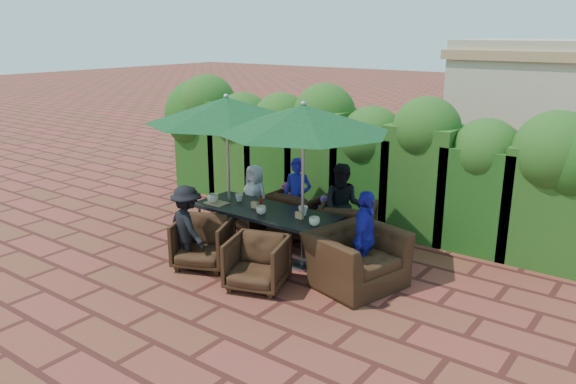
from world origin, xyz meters
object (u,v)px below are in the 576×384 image
Objects in this scene: chair_near_left at (203,240)px; chair_near_right at (257,260)px; chair_end_right at (357,250)px; dining_table at (265,214)px; chair_far_mid at (300,211)px; umbrella_left at (226,110)px; umbrella_right at (303,119)px; chair_far_right at (348,224)px; chair_far_left at (256,210)px.

chair_near_right is at bearing -28.43° from chair_near_left.
dining_table is at bearing 102.43° from chair_end_right.
chair_near_left is (-0.41, -1.92, -0.03)m from chair_far_mid.
chair_end_right reaches higher than chair_far_mid.
umbrella_right is at bearing -1.05° from umbrella_left.
chair_far_right is (1.67, 0.94, -1.78)m from umbrella_left.
chair_near_right is 1.36m from chair_end_right.
umbrella_right is 2.86× the size of chair_far_right.
umbrella_left is at bearing 56.69° from chair_far_mid.
chair_near_left reaches higher than dining_table.
chair_far_right is 0.73× the size of chair_end_right.
umbrella_left is at bearing 102.49° from chair_end_right.
umbrella_left is 2.04m from chair_far_left.
umbrella_right is 2.04m from chair_far_right.
chair_near_right is at bearing -95.28° from umbrella_right.
umbrella_right is 2.06m from chair_near_right.
umbrella_right reaches higher than chair_far_mid.
chair_far_right is at bearing 29.46° from umbrella_left.
chair_far_left is 0.84m from chair_far_mid.
chair_far_left is at bearing 111.40° from chair_near_right.
umbrella_right reaches higher than chair_near_left.
chair_near_right is (0.62, -0.94, -0.29)m from dining_table.
chair_near_left is at bearing 78.12° from chair_far_mid.
dining_table is 1.35m from chair_far_right.
umbrella_left is at bearing 8.98° from chair_far_right.
dining_table is 3.00× the size of chair_near_right.
umbrella_right reaches higher than chair_far_left.
chair_near_right reaches higher than dining_table.
chair_far_right is (0.99, -0.09, -0.00)m from chair_far_mid.
dining_table is 3.37× the size of chair_far_left.
umbrella_left is 2.97m from chair_end_right.
chair_end_right reaches higher than dining_table.
umbrella_left is at bearing 116.69° from chair_far_left.
umbrella_left is 2.91× the size of chair_far_right.
chair_near_left is (0.27, -0.89, -1.81)m from umbrella_left.
chair_near_left is (-0.49, -0.85, -0.27)m from dining_table.
chair_far_right reaches higher than chair_near_left.
umbrella_right is at bearing 57.88° from chair_far_right.
chair_end_right reaches higher than chair_far_left.
chair_far_mid is (-0.79, 1.06, -1.78)m from umbrella_right.
umbrella_left is 3.24× the size of chair_near_right.
chair_far_mid is at bearing 71.98° from chair_end_right.
umbrella_left is 2.89× the size of chair_far_mid.
dining_table is 2.68× the size of chair_far_mid.
umbrella_right is at bearing 0.64° from dining_table.
chair_far_right reaches higher than chair_near_right.
chair_far_right reaches higher than chair_far_left.
chair_near_left is at bearing -72.85° from umbrella_left.
umbrella_right is 1.95m from chair_end_right.
umbrella_right is (1.47, -0.03, -0.00)m from umbrella_left.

